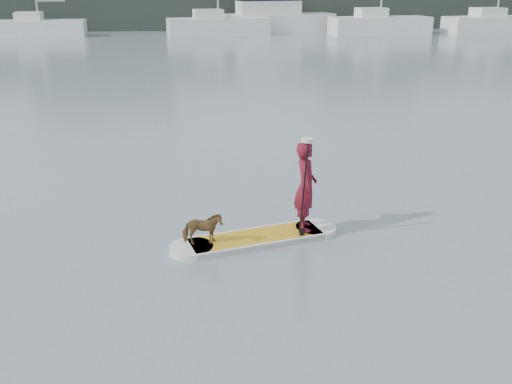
{
  "coord_description": "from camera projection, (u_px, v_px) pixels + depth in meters",
  "views": [
    {
      "loc": [
        -0.18,
        -7.0,
        4.64
      ],
      "look_at": [
        0.77,
        2.69,
        1.0
      ],
      "focal_mm": 40.0,
      "sensor_mm": 36.0,
      "label": 1
    }
  ],
  "objects": [
    {
      "name": "sailboat_d",
      "position": [
        217.0,
        24.0,
        49.89
      ],
      "size": [
        9.13,
        3.95,
        13.02
      ],
      "rotation": [
        0.0,
        0.0,
        0.14
      ],
      "color": "white",
      "rests_on": "ground"
    },
    {
      "name": "sailboat_f",
      "position": [
        495.0,
        23.0,
        51.63
      ],
      "size": [
        9.8,
        4.18,
        14.22
      ],
      "rotation": [
        0.0,
        0.0,
        0.15
      ],
      "color": "white",
      "rests_on": "ground"
    },
    {
      "name": "dog",
      "position": [
        202.0,
        229.0,
        10.25
      ],
      "size": [
        0.73,
        0.37,
        0.6
      ],
      "primitive_type": "imported",
      "rotation": [
        0.0,
        0.0,
        1.63
      ],
      "color": "brown",
      "rests_on": "paddleboard"
    },
    {
      "name": "ground",
      "position": [
        221.0,
        324.0,
        8.16
      ],
      "size": [
        140.0,
        140.0,
        0.0
      ],
      "primitive_type": "plane",
      "color": "slate",
      "rests_on": "ground"
    },
    {
      "name": "sailboat_e",
      "position": [
        379.0,
        24.0,
        50.5
      ],
      "size": [
        9.02,
        3.71,
        12.73
      ],
      "rotation": [
        0.0,
        0.0,
        0.1
      ],
      "color": "white",
      "rests_on": "ground"
    },
    {
      "name": "white_cap",
      "position": [
        307.0,
        140.0,
        10.4
      ],
      "size": [
        0.22,
        0.22,
        0.07
      ],
      "primitive_type": "cylinder",
      "color": "silver",
      "rests_on": "paddler"
    },
    {
      "name": "paddle",
      "position": [
        303.0,
        202.0,
        10.47
      ],
      "size": [
        0.11,
        0.3,
        2.0
      ],
      "rotation": [
        0.0,
        0.0,
        0.26
      ],
      "color": "black",
      "rests_on": "ground"
    },
    {
      "name": "paddler",
      "position": [
        306.0,
        186.0,
        10.72
      ],
      "size": [
        0.46,
        0.66,
        1.73
      ],
      "primitive_type": "imported",
      "rotation": [
        0.0,
        0.0,
        1.49
      ],
      "color": "maroon",
      "rests_on": "paddleboard"
    },
    {
      "name": "paddleboard",
      "position": [
        256.0,
        239.0,
        10.72
      ],
      "size": [
        3.22,
        1.44,
        0.12
      ],
      "rotation": [
        0.0,
        0.0,
        0.26
      ],
      "color": "#CF9413",
      "rests_on": "ground"
    },
    {
      "name": "motor_yacht_a",
      "position": [
        274.0,
        13.0,
        52.25
      ],
      "size": [
        10.56,
        5.06,
        6.09
      ],
      "rotation": [
        0.0,
        0.0,
        0.2
      ],
      "color": "white",
      "rests_on": "ground"
    },
    {
      "name": "sailboat_c",
      "position": [
        39.0,
        27.0,
        48.79
      ],
      "size": [
        7.74,
        2.98,
        10.92
      ],
      "rotation": [
        0.0,
        0.0,
        0.06
      ],
      "color": "white",
      "rests_on": "ground"
    }
  ]
}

